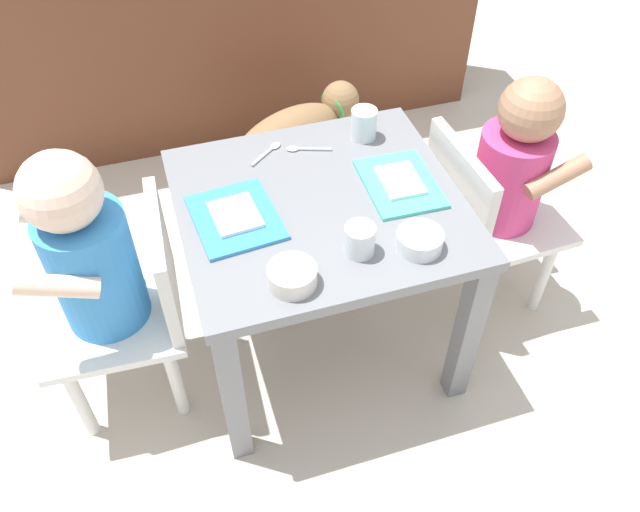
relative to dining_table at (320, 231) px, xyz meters
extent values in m
plane|color=beige|center=(0.00, 0.00, -0.37)|extent=(7.00, 7.00, 0.00)
cube|color=slate|center=(0.00, 0.00, 0.07)|extent=(0.56, 0.53, 0.03)
cube|color=slate|center=(-0.25, -0.23, -0.16)|extent=(0.04, 0.04, 0.42)
cube|color=slate|center=(0.25, -0.23, -0.16)|extent=(0.04, 0.04, 0.42)
cube|color=slate|center=(-0.25, 0.23, -0.16)|extent=(0.04, 0.04, 0.42)
cube|color=slate|center=(0.25, 0.23, -0.16)|extent=(0.04, 0.04, 0.42)
cube|color=silver|center=(-0.45, 0.00, -0.11)|extent=(0.29, 0.29, 0.02)
cube|color=silver|center=(-0.32, 0.00, 0.01)|extent=(0.04, 0.27, 0.22)
cylinder|color=#388CD8|center=(-0.45, 0.00, 0.03)|extent=(0.17, 0.17, 0.26)
sphere|color=beige|center=(-0.46, 0.00, 0.23)|extent=(0.14, 0.14, 0.14)
cylinder|color=silver|center=(-0.55, 0.11, -0.24)|extent=(0.03, 0.03, 0.25)
cylinder|color=silver|center=(-0.56, -0.09, -0.24)|extent=(0.03, 0.03, 0.25)
cylinder|color=silver|center=(-0.35, 0.10, -0.24)|extent=(0.03, 0.03, 0.25)
cylinder|color=silver|center=(-0.36, -0.10, -0.24)|extent=(0.03, 0.03, 0.25)
cylinder|color=beige|center=(-0.50, 0.10, 0.10)|extent=(0.15, 0.05, 0.09)
cylinder|color=beige|center=(-0.51, -0.09, 0.10)|extent=(0.15, 0.05, 0.09)
cube|color=silver|center=(0.45, 0.02, -0.11)|extent=(0.29, 0.29, 0.02)
cube|color=silver|center=(0.32, 0.02, 0.01)|extent=(0.04, 0.27, 0.22)
cylinder|color=#D83F7F|center=(0.45, 0.02, 0.01)|extent=(0.16, 0.16, 0.23)
sphere|color=#A87A5B|center=(0.46, 0.02, 0.19)|extent=(0.14, 0.14, 0.14)
cylinder|color=silver|center=(0.56, -0.07, -0.24)|extent=(0.03, 0.03, 0.25)
cylinder|color=silver|center=(0.55, 0.13, -0.24)|extent=(0.03, 0.03, 0.25)
cylinder|color=silver|center=(0.36, -0.08, -0.24)|extent=(0.03, 0.03, 0.25)
cylinder|color=silver|center=(0.35, 0.12, -0.24)|extent=(0.03, 0.03, 0.25)
cylinder|color=#A87A5B|center=(0.50, -0.06, 0.07)|extent=(0.15, 0.05, 0.09)
cylinder|color=#A87A5B|center=(0.50, 0.12, 0.07)|extent=(0.15, 0.05, 0.09)
ellipsoid|color=olive|center=(0.09, 0.58, -0.18)|extent=(0.40, 0.29, 0.16)
sphere|color=olive|center=(0.27, 0.67, -0.14)|extent=(0.11, 0.11, 0.11)
sphere|color=black|center=(0.31, 0.68, -0.15)|extent=(0.05, 0.05, 0.05)
torus|color=green|center=(0.24, 0.65, -0.15)|extent=(0.07, 0.10, 0.10)
sphere|color=olive|center=(-0.07, 0.51, -0.15)|extent=(0.05, 0.05, 0.05)
cylinder|color=olive|center=(0.20, 0.58, -0.31)|extent=(0.04, 0.04, 0.12)
cylinder|color=olive|center=(0.16, 0.67, -0.31)|extent=(0.04, 0.04, 0.12)
cylinder|color=olive|center=(0.01, 0.50, -0.31)|extent=(0.04, 0.04, 0.12)
cylinder|color=olive|center=(-0.03, 0.58, -0.31)|extent=(0.04, 0.04, 0.12)
cube|color=#388CD8|center=(-0.17, 0.00, 0.09)|extent=(0.17, 0.20, 0.01)
cube|color=white|center=(-0.17, 0.00, 0.09)|extent=(0.10, 0.11, 0.01)
cube|color=#4CC6BC|center=(0.17, 0.00, 0.09)|extent=(0.15, 0.19, 0.01)
cube|color=white|center=(0.17, 0.00, 0.09)|extent=(0.08, 0.11, 0.01)
cylinder|color=white|center=(0.16, 0.18, 0.12)|extent=(0.06, 0.06, 0.07)
cylinder|color=silver|center=(0.16, 0.18, 0.10)|extent=(0.05, 0.05, 0.03)
cylinder|color=white|center=(0.03, -0.15, 0.11)|extent=(0.06, 0.06, 0.06)
cylinder|color=silver|center=(0.03, -0.15, 0.10)|extent=(0.05, 0.05, 0.04)
cylinder|color=silver|center=(-0.11, -0.19, 0.10)|extent=(0.09, 0.09, 0.04)
cylinder|color=#4C8C33|center=(-0.11, -0.19, 0.12)|extent=(0.07, 0.07, 0.01)
cylinder|color=white|center=(0.14, -0.18, 0.10)|extent=(0.09, 0.09, 0.03)
cylinder|color=#4C8C33|center=(0.14, -0.18, 0.11)|extent=(0.07, 0.07, 0.01)
cylinder|color=silver|center=(0.04, 0.17, 0.08)|extent=(0.07, 0.03, 0.01)
ellipsoid|color=silver|center=(-0.01, 0.18, 0.08)|extent=(0.03, 0.03, 0.01)
cylinder|color=silver|center=(-0.08, 0.17, 0.08)|extent=(0.06, 0.05, 0.01)
ellipsoid|color=silver|center=(-0.04, 0.20, 0.08)|extent=(0.03, 0.03, 0.01)
camera|label=1|loc=(-0.29, -0.93, 0.94)|focal=36.49mm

